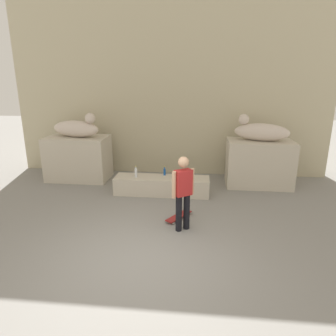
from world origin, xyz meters
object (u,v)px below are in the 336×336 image
(statue_reclining_left, at_px, (77,128))
(bottle_clear, at_px, (136,173))
(skateboard, at_px, (179,216))
(skater, at_px, (183,191))
(bottle_brown, at_px, (183,175))
(bottle_blue, at_px, (165,172))
(statue_reclining_right, at_px, (261,131))

(statue_reclining_left, height_order, bottle_clear, statue_reclining_left)
(statue_reclining_left, distance_m, skateboard, 4.63)
(skater, height_order, bottle_brown, skater)
(bottle_brown, relative_size, bottle_blue, 1.22)
(statue_reclining_left, distance_m, statue_reclining_right, 5.69)
(bottle_blue, bearing_deg, statue_reclining_right, 17.50)
(statue_reclining_left, relative_size, skateboard, 2.16)
(bottle_blue, bearing_deg, statue_reclining_left, 163.42)
(statue_reclining_right, relative_size, skater, 1.01)
(skater, relative_size, bottle_blue, 6.30)
(bottle_clear, relative_size, bottle_blue, 1.24)
(skater, height_order, bottle_clear, skater)
(statue_reclining_right, distance_m, skateboard, 3.83)
(skateboard, bearing_deg, bottle_blue, 50.05)
(statue_reclining_left, xyz_separation_m, bottle_brown, (3.47, -1.21, -1.06))
(statue_reclining_right, distance_m, bottle_brown, 2.75)
(statue_reclining_left, relative_size, skater, 1.01)
(statue_reclining_left, xyz_separation_m, skater, (3.57, -3.16, -0.77))
(bottle_brown, xyz_separation_m, bottle_blue, (-0.57, 0.34, -0.03))
(skateboard, height_order, bottle_clear, bottle_clear)
(skater, height_order, bottle_blue, skater)
(skateboard, height_order, bottle_brown, bottle_brown)
(bottle_brown, bearing_deg, skateboard, -90.82)
(statue_reclining_right, xyz_separation_m, bottle_blue, (-2.79, -0.88, -1.08))
(skateboard, relative_size, bottle_brown, 2.43)
(skateboard, bearing_deg, statue_reclining_left, 85.47)
(statue_reclining_right, height_order, skater, statue_reclining_right)
(statue_reclining_right, height_order, bottle_brown, statue_reclining_right)
(skateboard, bearing_deg, skater, -134.28)
(skateboard, distance_m, bottle_blue, 1.93)
(bottle_clear, distance_m, bottle_brown, 1.36)
(statue_reclining_right, bearing_deg, skateboard, 62.84)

